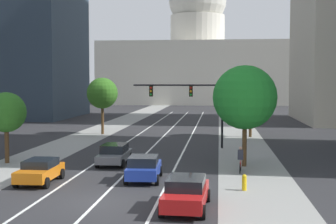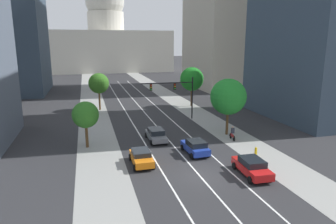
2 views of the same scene
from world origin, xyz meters
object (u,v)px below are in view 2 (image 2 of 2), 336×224
at_px(car_blue, 195,147).
at_px(street_tree_far_right, 192,79).
at_px(capitol_building, 107,43).
at_px(car_gray, 156,135).
at_px(street_tree_mid_left, 85,115).
at_px(car_orange, 141,157).
at_px(car_red, 252,167).
at_px(street_tree_near_left, 99,83).
at_px(street_tree_near_right, 228,97).
at_px(traffic_signal_mast, 176,91).
at_px(cyclist, 233,133).
at_px(fire_hydrant, 256,151).

height_order(car_blue, street_tree_far_right, street_tree_far_right).
xyz_separation_m(capitol_building, car_gray, (-1.50, -98.60, -10.66)).
bearing_deg(car_blue, street_tree_mid_left, 62.31).
relative_size(car_orange, car_blue, 0.98).
distance_m(car_red, street_tree_near_left, 33.45).
distance_m(car_gray, street_tree_near_left, 20.61).
xyz_separation_m(capitol_building, street_tree_near_right, (7.82, -98.42, -6.54)).
bearing_deg(capitol_building, car_orange, -92.45).
height_order(capitol_building, street_tree_near_right, capitol_building).
height_order(capitol_building, traffic_signal_mast, capitol_building).
bearing_deg(cyclist, street_tree_mid_left, 88.69).
bearing_deg(street_tree_near_left, car_red, -69.49).
distance_m(car_orange, car_blue, 6.16).
bearing_deg(street_tree_mid_left, car_orange, -52.40).
distance_m(car_red, street_tree_near_right, 12.99).
relative_size(fire_hydrant, street_tree_near_left, 0.14).
bearing_deg(street_tree_near_right, fire_hydrant, -92.91).
height_order(fire_hydrant, street_tree_near_right, street_tree_near_right).
xyz_separation_m(traffic_signal_mast, street_tree_near_right, (4.12, -9.07, 0.40)).
height_order(car_gray, car_blue, car_blue).
bearing_deg(street_tree_near_left, cyclist, -55.91).
xyz_separation_m(car_orange, traffic_signal_mast, (8.21, 16.02, 3.73)).
bearing_deg(traffic_signal_mast, car_red, -87.82).
bearing_deg(traffic_signal_mast, fire_hydrant, -77.44).
xyz_separation_m(capitol_building, cyclist, (7.45, -100.73, -10.58)).
distance_m(street_tree_far_right, street_tree_mid_left, 26.49).
xyz_separation_m(car_gray, street_tree_far_right, (10.88, 18.27, 4.25)).
bearing_deg(car_orange, street_tree_near_right, -61.05).
xyz_separation_m(capitol_building, car_blue, (1.50, -104.03, -10.63)).
xyz_separation_m(car_red, street_tree_mid_left, (-14.00, 11.41, 2.93)).
bearing_deg(car_red, car_gray, 29.69).
height_order(cyclist, street_tree_mid_left, street_tree_mid_left).
xyz_separation_m(traffic_signal_mast, street_tree_far_right, (5.68, 9.01, 0.54)).
bearing_deg(car_blue, car_red, -157.04).
relative_size(street_tree_near_right, street_tree_mid_left, 1.37).
bearing_deg(street_tree_mid_left, fire_hydrant, -23.02).
height_order(car_orange, fire_hydrant, car_orange).
bearing_deg(street_tree_near_right, car_red, -105.62).
bearing_deg(street_tree_far_right, car_blue, -108.39).
distance_m(car_gray, street_tree_far_right, 21.69).
relative_size(street_tree_near_left, street_tree_far_right, 0.89).
bearing_deg(street_tree_near_right, street_tree_mid_left, -178.46).
bearing_deg(traffic_signal_mast, cyclist, -71.78).
relative_size(car_blue, cyclist, 2.38).
distance_m(car_orange, street_tree_near_right, 14.74).
height_order(cyclist, street_tree_near_right, street_tree_near_right).
bearing_deg(car_orange, capitol_building, -2.91).
bearing_deg(traffic_signal_mast, car_orange, -117.13).
height_order(car_orange, street_tree_near_right, street_tree_near_right).
xyz_separation_m(car_red, cyclist, (2.95, 9.56, 0.05)).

